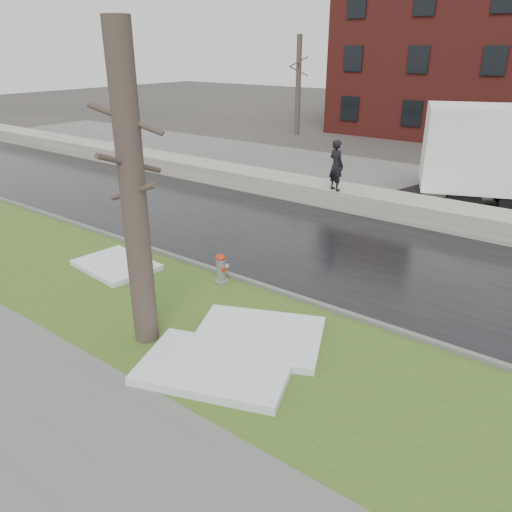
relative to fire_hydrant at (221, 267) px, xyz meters
The scene contains 15 objects.
ground 0.94m from the fire_hydrant, 48.38° to the right, with size 120.00×120.00×0.00m, color #47423D.
verge 1.98m from the fire_hydrant, 73.84° to the right, with size 60.00×4.50×0.04m, color #31521B.
sidewalk 5.65m from the fire_hydrant, 84.52° to the right, with size 60.00×3.00×0.05m, color slate.
road 3.96m from the fire_hydrant, 82.14° to the left, with size 60.00×7.00×0.03m, color black.
parking_lot 12.42m from the fire_hydrant, 87.52° to the left, with size 60.00×9.00×0.03m, color slate.
curb 0.78m from the fire_hydrant, 36.32° to the left, with size 60.00×0.15×0.14m, color slate.
snowbank 8.11m from the fire_hydrant, 86.20° to the left, with size 60.00×1.60×0.75m, color beige.
bg_tree_left 24.44m from the fire_hydrant, 118.18° to the left, with size 1.40×1.62×6.50m.
bg_tree_center 26.13m from the fire_hydrant, 102.14° to the left, with size 1.40×1.62×6.50m.
fire_hydrant is the anchor object (origin of this frame).
tree 4.04m from the fire_hydrant, 80.55° to the right, with size 1.28×1.53×6.18m.
worker 7.64m from the fire_hydrant, 96.34° to the left, with size 0.69×0.45×1.88m, color black.
snow_patch_near 2.95m from the fire_hydrant, 34.09° to the right, with size 2.60×2.00×0.16m, color white.
snow_patch_far 3.17m from the fire_hydrant, 160.72° to the right, with size 2.20×1.60×0.14m, color white.
snow_patch_side 3.89m from the fire_hydrant, 50.93° to the right, with size 2.80×1.80×0.18m, color white.
Camera 1 is at (7.26, -8.22, 5.73)m, focal length 35.00 mm.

